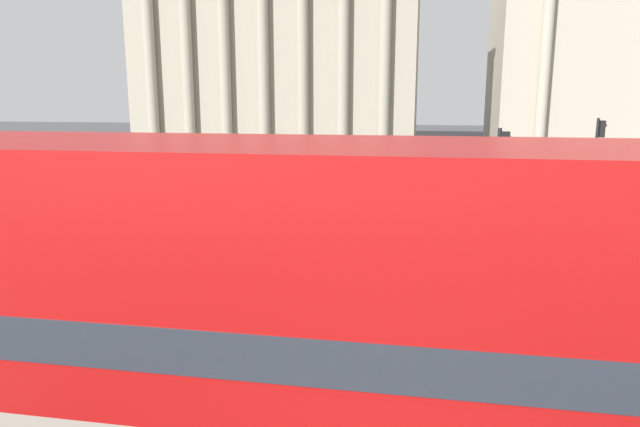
% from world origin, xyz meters
% --- Properties ---
extents(double_decker_bus, '(10.90, 2.76, 4.34)m').
position_xyz_m(double_decker_bus, '(-0.31, 3.59, 2.41)').
color(double_decker_bus, black).
rests_on(double_decker_bus, ground_plane).
extents(plaza_building_left, '(24.31, 14.89, 17.42)m').
position_xyz_m(plaza_building_left, '(-12.27, 49.64, 8.71)').
color(plaza_building_left, '#A39984').
rests_on(plaza_building_left, ground_plane).
extents(traffic_light_mid, '(0.42, 0.24, 3.93)m').
position_xyz_m(traffic_light_mid, '(2.49, 15.02, 2.56)').
color(traffic_light_mid, black).
rests_on(traffic_light_mid, ground_plane).
extents(traffic_light_far, '(0.42, 0.24, 3.94)m').
position_xyz_m(traffic_light_far, '(7.55, 23.67, 2.57)').
color(traffic_light_far, black).
rests_on(traffic_light_far, ground_plane).
extents(car_white, '(4.20, 1.93, 1.35)m').
position_xyz_m(car_white, '(-4.87, 14.58, 0.70)').
color(car_white, black).
rests_on(car_white, ground_plane).
extents(pedestrian_olive, '(0.32, 0.32, 1.75)m').
position_xyz_m(pedestrian_olive, '(5.20, 11.71, 1.01)').
color(pedestrian_olive, '#282B33').
rests_on(pedestrian_olive, ground_plane).
extents(pedestrian_grey, '(0.32, 0.32, 1.79)m').
position_xyz_m(pedestrian_grey, '(-8.51, 26.87, 1.04)').
color(pedestrian_grey, '#282B33').
rests_on(pedestrian_grey, ground_plane).
extents(pedestrian_yellow, '(0.32, 0.32, 1.71)m').
position_xyz_m(pedestrian_yellow, '(0.61, 19.06, 0.99)').
color(pedestrian_yellow, '#282B33').
rests_on(pedestrian_yellow, ground_plane).
extents(pedestrian_blue, '(0.32, 0.32, 1.59)m').
position_xyz_m(pedestrian_blue, '(5.92, 19.37, 0.91)').
color(pedestrian_blue, '#282B33').
rests_on(pedestrian_blue, ground_plane).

